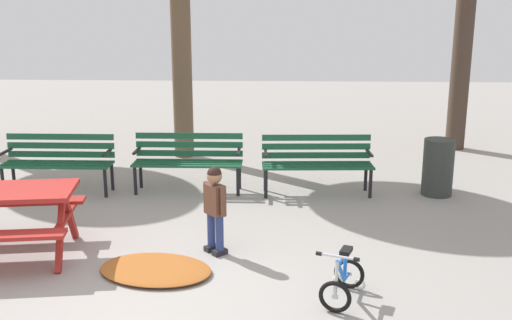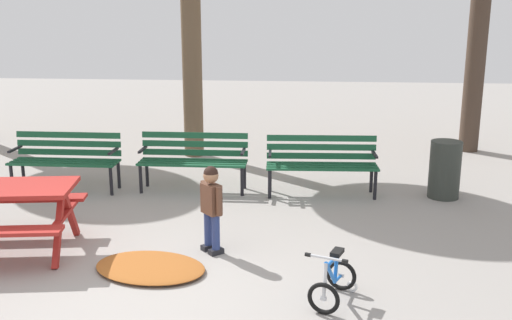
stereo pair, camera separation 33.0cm
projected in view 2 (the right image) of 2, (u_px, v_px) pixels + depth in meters
ground at (132, 300)px, 5.48m from camera, size 36.00×36.00×0.00m
park_bench_far_left at (66, 156)px, 8.80m from camera, size 1.60×0.47×0.85m
park_bench_left at (194, 156)px, 8.78m from camera, size 1.61×0.48×0.85m
park_bench_right at (322, 160)px, 8.57m from camera, size 1.62×0.55×0.85m
child_standing at (211, 203)px, 6.44m from camera, size 0.28×0.30×0.99m
kids_bicycle at (333, 281)px, 5.41m from camera, size 0.51×0.63×0.54m
leaf_pile at (150, 267)px, 6.10m from camera, size 1.32×1.05×0.07m
trash_bin at (445, 170)px, 8.43m from camera, size 0.44×0.44×0.83m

